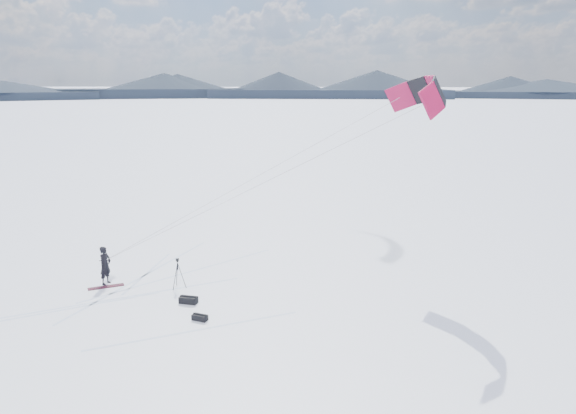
% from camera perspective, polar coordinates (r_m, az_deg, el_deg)
% --- Properties ---
extents(ground, '(1800.00, 1800.00, 0.00)m').
position_cam_1_polar(ground, '(26.84, -15.05, -8.84)').
color(ground, white).
extents(horizon_hills, '(704.47, 706.88, 8.22)m').
position_cam_1_polar(horizon_hills, '(25.85, -15.46, -2.15)').
color(horizon_hills, black).
rests_on(horizon_hills, ground).
extents(snow_tracks, '(14.76, 10.25, 0.01)m').
position_cam_1_polar(snow_tracks, '(26.80, -16.63, -8.96)').
color(snow_tracks, silver).
rests_on(snow_tracks, ground).
extents(snowkiter, '(0.58, 0.76, 1.88)m').
position_cam_1_polar(snowkiter, '(28.95, -17.95, -7.43)').
color(snowkiter, black).
rests_on(snowkiter, ground).
extents(snowboard, '(1.55, 1.17, 0.04)m').
position_cam_1_polar(snowboard, '(28.48, -18.00, -7.72)').
color(snowboard, maroon).
rests_on(snowboard, ground).
extents(tripod, '(0.62, 0.68, 1.46)m').
position_cam_1_polar(tripod, '(27.25, -11.13, -6.20)').
color(tripod, black).
rests_on(tripod, ground).
extents(gear_bag_a, '(0.83, 0.45, 0.36)m').
position_cam_1_polar(gear_bag_a, '(25.61, -10.09, -9.27)').
color(gear_bag_a, black).
rests_on(gear_bag_a, ground).
extents(gear_bag_b, '(0.69, 0.45, 0.29)m').
position_cam_1_polar(gear_bag_b, '(23.84, -8.95, -11.02)').
color(gear_bag_b, black).
rests_on(gear_bag_b, ground).
extents(power_kite, '(16.12, 6.27, 8.74)m').
position_cam_1_polar(power_kite, '(27.49, 13.43, 11.01)').
color(power_kite, '#AD1241').
rests_on(power_kite, ground).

